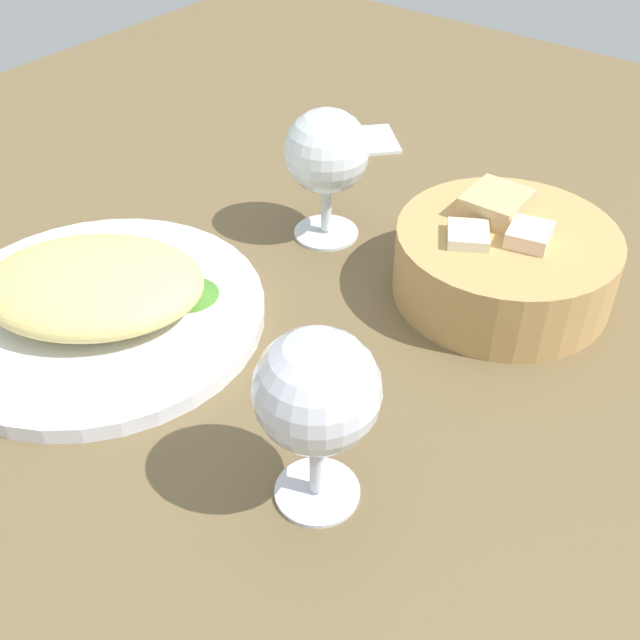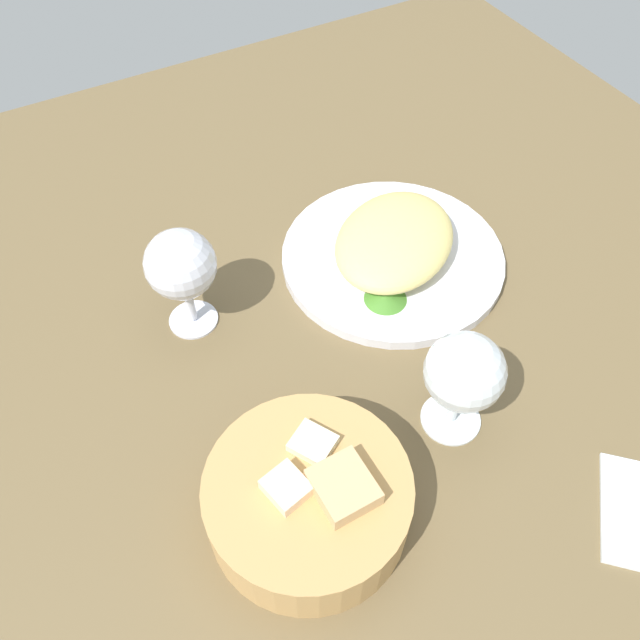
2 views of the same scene
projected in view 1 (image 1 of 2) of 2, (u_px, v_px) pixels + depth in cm
name	position (u px, v px, depth cm)	size (l,w,h in cm)	color
ground_plane	(363.00, 327.00, 65.57)	(140.00, 140.00, 2.00)	brown
plate	(100.00, 314.00, 64.20)	(27.45, 27.45, 1.40)	silver
omelette	(93.00, 285.00, 62.31)	(17.99, 13.50, 4.53)	#E2CE78
lettuce_garnish	(188.00, 287.00, 64.53)	(5.04, 5.04, 1.65)	#427D29
bread_basket	(503.00, 260.00, 65.61)	(18.63, 18.63, 8.05)	tan
wine_glass_near	(317.00, 396.00, 45.11)	(7.71, 7.71, 13.29)	silver
wine_glass_far	(327.00, 156.00, 69.53)	(7.78, 7.78, 12.66)	silver
folded_napkin	(349.00, 140.00, 89.33)	(11.00, 7.00, 0.80)	white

